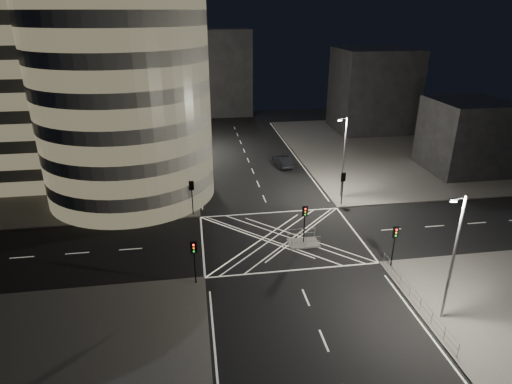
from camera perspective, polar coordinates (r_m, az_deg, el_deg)
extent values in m
plane|color=black|center=(44.21, 3.32, -6.13)|extent=(120.00, 120.00, 0.00)
cube|color=#4D4B48|center=(71.23, -25.13, 3.29)|extent=(42.00, 42.00, 0.15)
cube|color=#4D4B48|center=(77.72, 20.54, 5.56)|extent=(42.00, 42.00, 0.15)
cube|color=slate|center=(43.34, 6.34, -6.77)|extent=(3.00, 2.00, 0.15)
cylinder|color=gray|center=(53.02, -17.28, 12.41)|extent=(20.00, 20.00, 25.00)
cube|color=gray|center=(64.79, -25.11, 13.09)|extent=(20.00, 18.00, 25.00)
cube|color=gray|center=(81.53, -18.89, 14.57)|extent=(24.00, 16.00, 22.00)
cube|color=black|center=(86.08, 15.36, 12.99)|extent=(14.00, 12.00, 15.00)
cube|color=black|center=(67.98, 26.18, 6.75)|extent=(10.00, 10.00, 10.00)
cube|color=black|center=(96.62, -6.27, 15.48)|extent=(18.00, 8.00, 18.00)
cylinder|color=black|center=(50.79, -10.43, -0.33)|extent=(0.32, 0.32, 3.09)
ellipsoid|color=black|center=(49.80, -10.65, 2.50)|extent=(4.15, 4.15, 4.77)
cylinder|color=black|center=(56.25, -10.35, 2.36)|extent=(0.32, 0.32, 3.70)
ellipsoid|color=black|center=(55.24, -10.58, 5.38)|extent=(4.59, 4.59, 5.28)
cylinder|color=black|center=(61.97, -10.25, 4.11)|extent=(0.32, 0.32, 3.27)
ellipsoid|color=black|center=(61.15, -10.44, 6.56)|extent=(4.10, 4.10, 4.72)
cylinder|color=black|center=(67.67, -10.19, 5.76)|extent=(0.32, 0.32, 3.35)
ellipsoid|color=black|center=(66.90, -10.36, 8.10)|extent=(4.28, 4.28, 4.93)
cylinder|color=black|center=(73.43, -10.13, 7.14)|extent=(0.32, 0.32, 3.36)
ellipsoid|color=black|center=(72.73, -10.28, 9.24)|extent=(3.97, 3.97, 4.57)
cylinder|color=black|center=(48.75, -8.47, -1.28)|extent=(0.12, 0.12, 3.00)
cube|color=black|center=(47.98, -8.61, 0.84)|extent=(0.28, 0.22, 0.90)
cube|color=black|center=(47.98, -8.61, 0.84)|extent=(0.55, 0.04, 1.10)
cylinder|color=black|center=(36.75, -8.14, -9.96)|extent=(0.12, 0.12, 3.00)
cube|color=black|center=(35.73, -8.32, -7.33)|extent=(0.28, 0.22, 0.90)
cube|color=black|center=(35.73, -8.32, -7.33)|extent=(0.55, 0.04, 1.10)
cylinder|color=black|center=(51.67, 11.41, -0.05)|extent=(0.12, 0.12, 3.00)
cube|color=black|center=(50.95, 11.58, 1.97)|extent=(0.28, 0.22, 0.90)
cube|color=black|center=(50.95, 11.58, 1.97)|extent=(0.55, 0.04, 1.10)
cylinder|color=black|center=(40.55, 17.78, -7.53)|extent=(0.12, 0.12, 3.00)
cube|color=black|center=(39.63, 18.12, -5.10)|extent=(0.28, 0.22, 0.90)
cube|color=black|center=(39.63, 18.12, -5.10)|extent=(0.55, 0.04, 1.10)
cylinder|color=black|center=(42.58, 6.43, -4.94)|extent=(0.12, 0.12, 3.00)
cube|color=black|center=(41.70, 6.55, -2.57)|extent=(0.28, 0.22, 0.90)
cube|color=black|center=(41.70, 6.55, -2.57)|extent=(0.55, 0.04, 1.10)
cylinder|color=slate|center=(52.35, -9.55, 4.50)|extent=(0.20, 0.20, 10.00)
cylinder|color=slate|center=(51.03, -9.40, 9.70)|extent=(0.90, 0.10, 0.10)
cube|color=slate|center=(51.05, -8.88, 9.62)|extent=(0.50, 0.25, 0.18)
cube|color=white|center=(51.07, -8.87, 9.50)|extent=(0.42, 0.20, 0.05)
cylinder|color=slate|center=(69.67, -9.52, 9.15)|extent=(0.20, 0.20, 10.00)
cylinder|color=slate|center=(68.68, -9.40, 13.10)|extent=(0.90, 0.10, 0.10)
cube|color=slate|center=(68.70, -9.01, 13.04)|extent=(0.50, 0.25, 0.18)
cube|color=white|center=(68.71, -9.01, 12.95)|extent=(0.42, 0.20, 0.05)
cylinder|color=slate|center=(52.61, 11.64, 4.43)|extent=(0.20, 0.20, 10.00)
cylinder|color=slate|center=(51.15, 11.59, 9.57)|extent=(0.90, 0.10, 0.10)
cube|color=slate|center=(51.02, 11.10, 9.46)|extent=(0.50, 0.25, 0.18)
cube|color=white|center=(51.05, 11.09, 9.34)|extent=(0.42, 0.20, 0.05)
cylinder|color=slate|center=(33.89, 24.77, -8.21)|extent=(0.20, 0.20, 10.00)
cylinder|color=slate|center=(31.58, 25.53, -0.74)|extent=(0.90, 0.10, 0.10)
cube|color=slate|center=(31.37, 24.81, -0.96)|extent=(0.50, 0.25, 0.18)
cube|color=white|center=(31.41, 24.78, -1.14)|extent=(0.42, 0.20, 0.05)
cube|color=slate|center=(36.93, 20.47, -12.97)|extent=(0.06, 11.70, 1.10)
cube|color=slate|center=(42.28, 6.68, -6.64)|extent=(2.80, 0.06, 1.10)
cube|color=slate|center=(43.79, 6.08, -5.49)|extent=(2.80, 0.06, 1.10)
imported|color=black|center=(64.00, 3.57, 4.13)|extent=(2.34, 5.14, 1.63)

